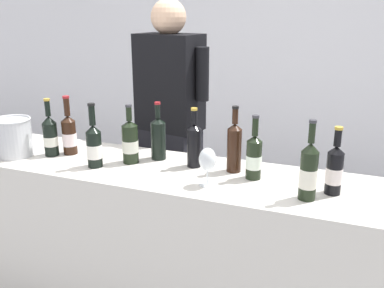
% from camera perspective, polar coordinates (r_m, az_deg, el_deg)
% --- Properties ---
extents(wall_back, '(8.00, 0.10, 2.80)m').
position_cam_1_polar(wall_back, '(4.53, 9.78, 13.96)').
color(wall_back, white).
rests_on(wall_back, ground_plane).
extents(counter, '(2.31, 0.55, 0.90)m').
position_cam_1_polar(counter, '(2.38, -4.48, -13.37)').
color(counter, beige).
rests_on(counter, ground_plane).
extents(wine_bottle_0, '(0.08, 0.08, 0.33)m').
position_cam_1_polar(wine_bottle_0, '(2.45, -16.12, 1.28)').
color(wine_bottle_0, black).
rests_on(wine_bottle_0, counter).
extents(wine_bottle_1, '(0.07, 0.07, 0.30)m').
position_cam_1_polar(wine_bottle_1, '(1.94, 18.52, -3.26)').
color(wine_bottle_1, black).
rests_on(wine_bottle_1, counter).
extents(wine_bottle_2, '(0.09, 0.09, 0.31)m').
position_cam_1_polar(wine_bottle_2, '(2.24, -8.28, 0.31)').
color(wine_bottle_2, black).
rests_on(wine_bottle_2, counter).
extents(wine_bottle_3, '(0.07, 0.07, 0.31)m').
position_cam_1_polar(wine_bottle_3, '(2.03, 8.29, -1.68)').
color(wine_bottle_3, black).
rests_on(wine_bottle_3, counter).
extents(wine_bottle_4, '(0.08, 0.08, 0.31)m').
position_cam_1_polar(wine_bottle_4, '(2.28, -4.54, 0.90)').
color(wine_bottle_4, black).
rests_on(wine_bottle_4, counter).
extents(wine_bottle_5, '(0.08, 0.08, 0.33)m').
position_cam_1_polar(wine_bottle_5, '(2.22, -12.97, -0.17)').
color(wine_bottle_5, black).
rests_on(wine_bottle_5, counter).
extents(wine_bottle_6, '(0.07, 0.07, 0.33)m').
position_cam_1_polar(wine_bottle_6, '(2.10, 5.68, -0.26)').
color(wine_bottle_6, black).
rests_on(wine_bottle_6, counter).
extents(wine_bottle_7, '(0.08, 0.08, 0.32)m').
position_cam_1_polar(wine_bottle_7, '(2.45, -18.43, 1.09)').
color(wine_bottle_7, black).
rests_on(wine_bottle_7, counter).
extents(wine_bottle_8, '(0.08, 0.08, 0.35)m').
position_cam_1_polar(wine_bottle_8, '(1.85, 15.33, -3.57)').
color(wine_bottle_8, black).
rests_on(wine_bottle_8, counter).
extents(wine_bottle_9, '(0.07, 0.07, 0.31)m').
position_cam_1_polar(wine_bottle_9, '(2.16, 0.28, 0.04)').
color(wine_bottle_9, black).
rests_on(wine_bottle_9, counter).
extents(wine_glass, '(0.08, 0.08, 0.18)m').
position_cam_1_polar(wine_glass, '(1.93, 2.09, -2.25)').
color(wine_glass, silver).
rests_on(wine_glass, counter).
extents(ice_bucket, '(0.20, 0.20, 0.21)m').
position_cam_1_polar(ice_bucket, '(2.52, -22.80, 0.88)').
color(ice_bucket, silver).
rests_on(ice_bucket, counter).
extents(person_server, '(0.54, 0.31, 1.74)m').
position_cam_1_polar(person_server, '(2.78, -2.89, 0.47)').
color(person_server, black).
rests_on(person_server, ground_plane).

